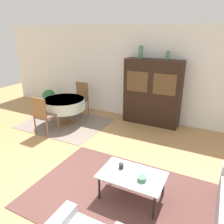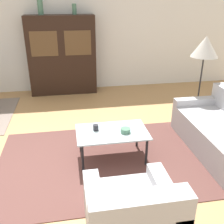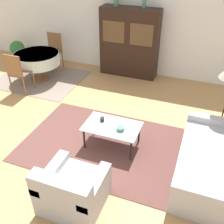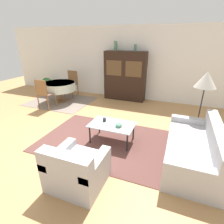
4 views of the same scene
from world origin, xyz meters
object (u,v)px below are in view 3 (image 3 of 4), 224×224
Objects in this scene: couch at (212,162)px; potted_plant at (18,50)px; dining_chair_near at (18,71)px; bowl at (120,129)px; vase_short at (144,3)px; armchair at (72,191)px; dining_chair_far at (53,49)px; display_cabinet at (129,43)px; cup at (102,119)px; coffee_table at (112,128)px; dining_table at (37,59)px.

couch reaches higher than potted_plant.
dining_chair_near is 3.26m from bowl.
vase_short is (-0.51, 3.15, 1.46)m from bowl.
dining_chair_far reaches higher than armchair.
dining_chair_far is at bearing -172.04° from vase_short.
display_cabinet is 2.88× the size of potted_plant.
cup is 0.13× the size of potted_plant.
cup is at bearing -81.56° from display_cabinet.
dining_chair_near is at bearing 159.02° from coffee_table.
bowl is at bearing 137.43° from dining_chair_far.
dining_chair_far is 4.42× the size of vase_short.
dining_chair_near reaches higher than couch.
dining_chair_far is 2.90m from vase_short.
dining_chair_far is 12.04× the size of cup.
armchair is 6.06× the size of bowl.
dining_chair_near is (0.00, -0.82, -0.00)m from dining_table.
armchair is 4.61m from display_cabinet.
potted_plant is (-1.37, 1.70, -0.22)m from dining_chair_near.
potted_plant is (-1.37, 0.88, -0.23)m from dining_table.
bowl is at bearing -33.02° from dining_table.
coffee_table is at bearing 87.79° from armchair.
armchair is at bearing -45.47° from potted_plant.
dining_table is at bearing 145.13° from cup.
vase_short is at bearing 96.00° from coffee_table.
display_cabinet is at bearing 36.86° from couch.
coffee_table is 0.21m from bowl.
potted_plant is at bearing -175.40° from display_cabinet.
display_cabinet is 3.61m from potted_plant.
dining_chair_far is (0.00, 0.82, -0.00)m from dining_table.
couch is 4.08m from display_cabinet.
dining_table reaches higher than bowl.
display_cabinet is 2.24m from dining_chair_far.
dining_table is 1.64m from potted_plant.
dining_chair_far reaches higher than couch.
dining_table is 5.17× the size of vase_short.
dining_chair_far reaches higher than potted_plant.
dining_chair_far reaches higher than dining_table.
cup is at bearing 83.66° from couch.
vase_short is at bearing 38.11° from dining_chair_near.
dining_table is 3.10m from vase_short.
armchair is at bearing -92.21° from coffee_table.
coffee_table is at bearing -33.79° from dining_table.
couch is at bearing -26.21° from potted_plant.
potted_plant is at bearing 147.00° from bowl.
dining_chair_far is at bearing 90.00° from dining_chair_near.
bowl is at bearing -80.87° from vase_short.
potted_plant is (-4.17, 4.24, 0.06)m from armchair.
dining_chair_near is (-2.86, 1.10, 0.17)m from coffee_table.
armchair is 0.47× the size of display_cabinet.
dining_chair_near reaches higher than cup.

